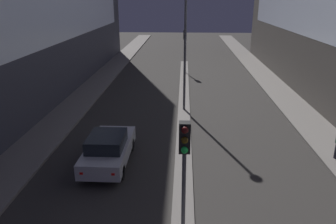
{
  "coord_description": "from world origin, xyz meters",
  "views": [
    {
      "loc": [
        -0.05,
        -5.23,
        7.56
      ],
      "look_at": [
        -1.02,
        14.43,
        0.5
      ],
      "focal_mm": 35.0,
      "sensor_mm": 36.0,
      "label": 1
    }
  ],
  "objects_px": {
    "street_lamp": "(186,12)",
    "car_left_lane": "(108,149)",
    "traffic_light_near": "(184,159)",
    "traffic_light_mid": "(185,41)"
  },
  "relations": [
    {
      "from": "traffic_light_mid",
      "to": "street_lamp",
      "type": "bearing_deg",
      "value": -90.0
    },
    {
      "from": "traffic_light_near",
      "to": "car_left_lane",
      "type": "distance_m",
      "value": 6.87
    },
    {
      "from": "traffic_light_mid",
      "to": "car_left_lane",
      "type": "xyz_separation_m",
      "value": [
        -3.51,
        -19.42,
        -2.4
      ]
    },
    {
      "from": "traffic_light_mid",
      "to": "car_left_lane",
      "type": "bearing_deg",
      "value": -100.25
    },
    {
      "from": "street_lamp",
      "to": "car_left_lane",
      "type": "bearing_deg",
      "value": -114.29
    },
    {
      "from": "traffic_light_near",
      "to": "traffic_light_mid",
      "type": "height_order",
      "value": "same"
    },
    {
      "from": "street_lamp",
      "to": "car_left_lane",
      "type": "height_order",
      "value": "street_lamp"
    },
    {
      "from": "traffic_light_near",
      "to": "traffic_light_mid",
      "type": "bearing_deg",
      "value": 90.0
    },
    {
      "from": "traffic_light_near",
      "to": "street_lamp",
      "type": "xyz_separation_m",
      "value": [
        0.0,
        13.17,
        3.34
      ]
    },
    {
      "from": "traffic_light_mid",
      "to": "street_lamp",
      "type": "xyz_separation_m",
      "value": [
        0.0,
        -11.63,
        3.34
      ]
    }
  ]
}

